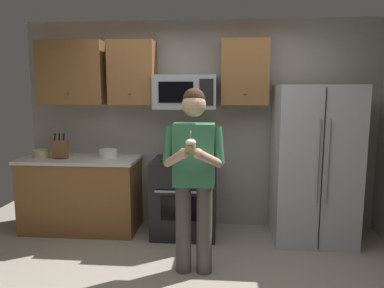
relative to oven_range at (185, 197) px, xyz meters
name	(u,v)px	position (x,y,z in m)	size (l,w,h in m)	color
wall_back	(199,125)	(0.15, 0.39, 0.84)	(4.40, 0.10, 2.60)	gray
oven_range	(185,197)	(0.00, 0.00, 0.00)	(0.76, 0.70, 0.93)	black
microwave	(185,92)	(0.00, 0.12, 1.26)	(0.74, 0.41, 0.40)	#9EA0A5
refrigerator	(314,164)	(1.50, -0.04, 0.44)	(0.90, 0.75, 1.80)	#B7BABF
cabinet_row_upper	(139,73)	(-0.57, 0.17, 1.49)	(2.78, 0.36, 0.76)	brown
counter_left	(82,194)	(-1.30, 0.02, 0.00)	(1.44, 0.66, 0.92)	brown
knife_block	(61,149)	(-1.52, -0.03, 0.57)	(0.16, 0.15, 0.32)	brown
bowl_large_white	(108,153)	(-0.95, 0.05, 0.51)	(0.22, 0.22, 0.10)	white
bowl_small_colored	(41,153)	(-1.79, 0.01, 0.51)	(0.20, 0.20, 0.09)	beige
person	(194,171)	(0.18, -0.95, 0.53)	(0.60, 0.48, 1.76)	#4C4742
cupcake	(191,145)	(0.18, -1.28, 0.83)	(0.09, 0.09, 0.17)	#A87F56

